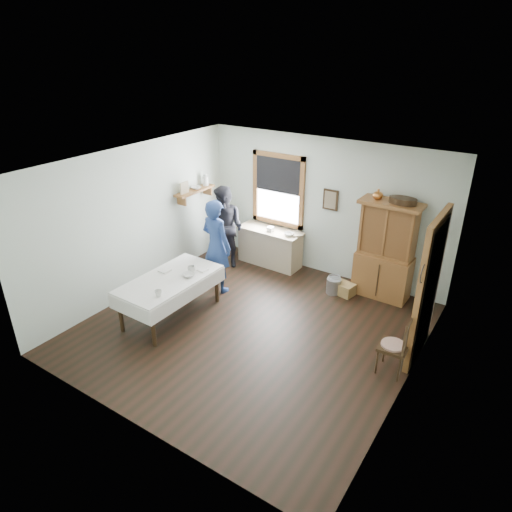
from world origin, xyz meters
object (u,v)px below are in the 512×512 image
at_px(work_counter, 270,247).
at_px(figure_dark, 225,230).
at_px(dining_table, 171,297).
at_px(wicker_basket, 344,289).
at_px(china_hutch, 385,251).
at_px(woman_blue, 217,249).
at_px(spindle_chair, 394,344).
at_px(pail, 334,286).

xyz_separation_m(work_counter, figure_dark, (-0.74, -0.55, 0.39)).
bearing_deg(dining_table, wicker_basket, 46.62).
bearing_deg(figure_dark, dining_table, -81.49).
relative_size(china_hutch, woman_blue, 1.10).
bearing_deg(spindle_chair, pail, 132.61).
xyz_separation_m(work_counter, dining_table, (-0.35, -2.62, -0.03)).
relative_size(work_counter, wicker_basket, 3.56).
bearing_deg(dining_table, china_hutch, 43.84).
bearing_deg(spindle_chair, wicker_basket, 128.26).
height_order(dining_table, spindle_chair, spindle_chair).
relative_size(woman_blue, figure_dark, 1.05).
bearing_deg(china_hutch, work_counter, -178.57).
bearing_deg(china_hutch, figure_dark, -168.71).
xyz_separation_m(spindle_chair, wicker_basket, (-1.44, 1.66, -0.35)).
height_order(pail, wicker_basket, pail).
xyz_separation_m(spindle_chair, pail, (-1.62, 1.61, -0.32)).
height_order(work_counter, wicker_basket, work_counter).
bearing_deg(work_counter, spindle_chair, -30.06).
distance_m(work_counter, pail, 1.70).
relative_size(china_hutch, figure_dark, 1.16).
distance_m(work_counter, china_hutch, 2.45).
height_order(china_hutch, wicker_basket, china_hutch).
height_order(wicker_basket, figure_dark, figure_dark).
relative_size(pail, wicker_basket, 0.77).
height_order(china_hutch, spindle_chair, china_hutch).
bearing_deg(china_hutch, wicker_basket, -148.21).
relative_size(dining_table, wicker_basket, 4.75).
distance_m(work_counter, dining_table, 2.64).
height_order(dining_table, wicker_basket, dining_table).
bearing_deg(work_counter, woman_blue, -98.80).
bearing_deg(woman_blue, spindle_chair, 178.91).
xyz_separation_m(woman_blue, figure_dark, (-0.48, 0.90, -0.04)).
xyz_separation_m(dining_table, woman_blue, (0.09, 1.17, 0.46)).
xyz_separation_m(dining_table, wicker_basket, (2.16, 2.29, -0.25)).
height_order(dining_table, woman_blue, woman_blue).
relative_size(wicker_basket, figure_dark, 0.24).
bearing_deg(pail, woman_blue, -150.63).
relative_size(spindle_chair, pail, 3.18).
xyz_separation_m(china_hutch, figure_dark, (-3.13, -0.56, -0.12)).
relative_size(china_hutch, spindle_chair, 1.96).
distance_m(dining_table, wicker_basket, 3.16).
xyz_separation_m(work_counter, woman_blue, (-0.26, -1.45, 0.43)).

